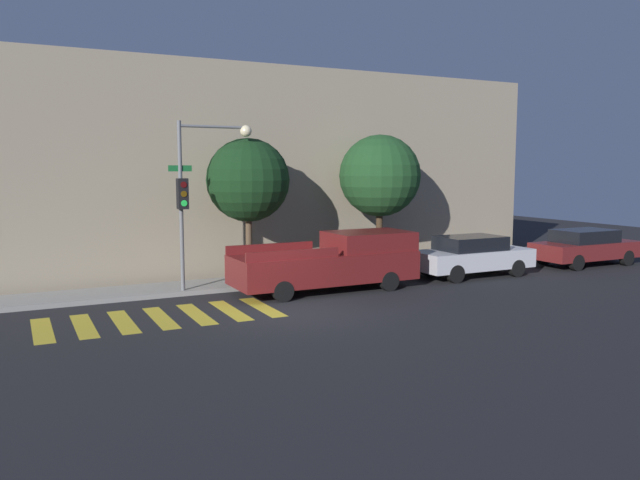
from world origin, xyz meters
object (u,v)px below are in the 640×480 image
object	(u,v)px
tree_near_corner	(248,180)
tree_midblock	(380,176)
traffic_light_pole	(198,181)
pickup_truck	(334,262)
sedan_near_corner	(472,255)
sedan_middle	(585,247)

from	to	relation	value
tree_near_corner	tree_midblock	xyz separation A→B (m)	(4.99, 0.00, 0.11)
traffic_light_pole	tree_near_corner	xyz separation A→B (m)	(1.87, 0.79, -0.02)
tree_near_corner	tree_midblock	world-z (taller)	tree_midblock
pickup_truck	tree_midblock	size ratio (longest dim) A/B	1.16
tree_midblock	sedan_near_corner	bearing A→B (deg)	-38.94
sedan_near_corner	sedan_middle	xyz separation A→B (m)	(5.67, 0.00, -0.01)
sedan_middle	tree_near_corner	bearing A→B (deg)	171.14
traffic_light_pole	tree_near_corner	world-z (taller)	traffic_light_pole
sedan_near_corner	sedan_middle	world-z (taller)	sedan_near_corner
sedan_near_corner	tree_midblock	distance (m)	4.29
sedan_middle	tree_midblock	world-z (taller)	tree_midblock
tree_near_corner	tree_midblock	bearing A→B (deg)	0.00
sedan_near_corner	sedan_middle	distance (m)	5.67
traffic_light_pole	pickup_truck	distance (m)	4.83
traffic_light_pole	tree_midblock	size ratio (longest dim) A/B	1.04
pickup_truck	tree_near_corner	distance (m)	3.83
pickup_truck	traffic_light_pole	bearing A→B (deg)	162.02
traffic_light_pole	sedan_near_corner	bearing A→B (deg)	-7.69
pickup_truck	sedan_near_corner	size ratio (longest dim) A/B	1.33
traffic_light_pole	tree_near_corner	distance (m)	2.03
sedan_near_corner	tree_near_corner	world-z (taller)	tree_near_corner
sedan_near_corner	sedan_middle	bearing A→B (deg)	0.00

